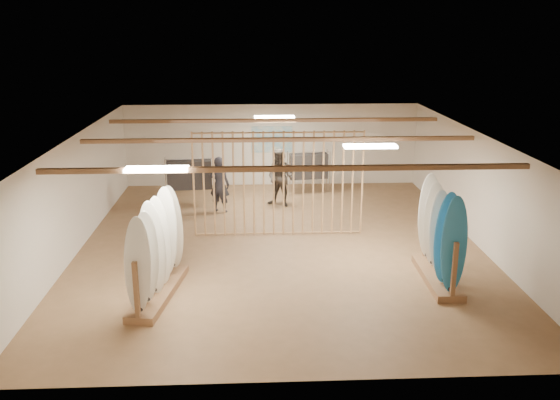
{
  "coord_description": "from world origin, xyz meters",
  "views": [
    {
      "loc": [
        -0.67,
        -14.08,
        5.38
      ],
      "look_at": [
        0.0,
        0.0,
        1.2
      ],
      "focal_mm": 38.0,
      "sensor_mm": 36.0,
      "label": 1
    }
  ],
  "objects_px": {
    "shopper_a": "(219,181)",
    "clothing_rack_b": "(309,166)",
    "rack_left": "(157,263)",
    "clothing_rack_a": "(189,175)",
    "shopper_b": "(280,174)",
    "rack_right": "(439,249)"
  },
  "relations": [
    {
      "from": "rack_left",
      "to": "rack_right",
      "type": "bearing_deg",
      "value": 13.38
    },
    {
      "from": "rack_left",
      "to": "shopper_b",
      "type": "bearing_deg",
      "value": 74.58
    },
    {
      "from": "shopper_a",
      "to": "shopper_b",
      "type": "relative_size",
      "value": 0.95
    },
    {
      "from": "shopper_a",
      "to": "clothing_rack_b",
      "type": "bearing_deg",
      "value": -128.28
    },
    {
      "from": "clothing_rack_b",
      "to": "rack_right",
      "type": "bearing_deg",
      "value": -81.52
    },
    {
      "from": "rack_left",
      "to": "clothing_rack_a",
      "type": "relative_size",
      "value": 1.72
    },
    {
      "from": "rack_right",
      "to": "clothing_rack_a",
      "type": "xyz_separation_m",
      "value": [
        -5.92,
        5.8,
        0.27
      ]
    },
    {
      "from": "rack_left",
      "to": "shopper_a",
      "type": "bearing_deg",
      "value": 89.17
    },
    {
      "from": "clothing_rack_b",
      "to": "shopper_b",
      "type": "height_order",
      "value": "shopper_b"
    },
    {
      "from": "clothing_rack_a",
      "to": "clothing_rack_b",
      "type": "height_order",
      "value": "clothing_rack_a"
    },
    {
      "from": "rack_left",
      "to": "shopper_b",
      "type": "height_order",
      "value": "rack_left"
    },
    {
      "from": "rack_right",
      "to": "clothing_rack_a",
      "type": "height_order",
      "value": "rack_right"
    },
    {
      "from": "rack_right",
      "to": "shopper_a",
      "type": "relative_size",
      "value": 1.19
    },
    {
      "from": "rack_left",
      "to": "rack_right",
      "type": "distance_m",
      "value": 5.99
    },
    {
      "from": "rack_left",
      "to": "clothing_rack_a",
      "type": "xyz_separation_m",
      "value": [
        0.05,
        6.25,
        0.29
      ]
    },
    {
      "from": "clothing_rack_b",
      "to": "shopper_b",
      "type": "xyz_separation_m",
      "value": [
        -0.98,
        -1.3,
        0.07
      ]
    },
    {
      "from": "clothing_rack_a",
      "to": "shopper_a",
      "type": "relative_size",
      "value": 0.81
    },
    {
      "from": "clothing_rack_b",
      "to": "clothing_rack_a",
      "type": "bearing_deg",
      "value": -170.05
    },
    {
      "from": "rack_left",
      "to": "shopper_b",
      "type": "distance_m",
      "value": 6.83
    },
    {
      "from": "clothing_rack_a",
      "to": "shopper_a",
      "type": "distance_m",
      "value": 1.09
    },
    {
      "from": "rack_left",
      "to": "clothing_rack_b",
      "type": "distance_m",
      "value": 8.43
    },
    {
      "from": "rack_left",
      "to": "clothing_rack_a",
      "type": "bearing_deg",
      "value": 98.52
    }
  ]
}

